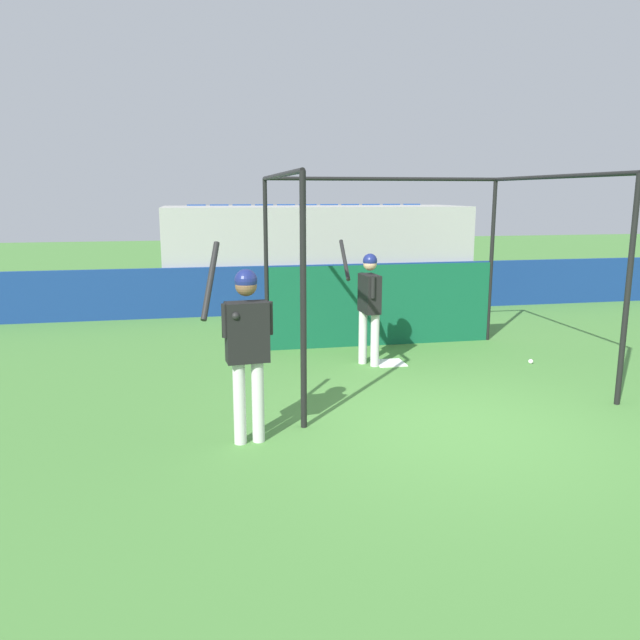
# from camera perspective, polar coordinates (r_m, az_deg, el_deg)

# --- Properties ---
(ground_plane) EXTENTS (60.00, 60.00, 0.00)m
(ground_plane) POSITION_cam_1_polar(r_m,az_deg,el_deg) (7.40, 11.97, -9.37)
(ground_plane) COLOR #477F38
(outfield_wall) EXTENTS (24.00, 0.12, 1.06)m
(outfield_wall) POSITION_cam_1_polar(r_m,az_deg,el_deg) (13.88, 0.53, 2.90)
(outfield_wall) COLOR navy
(outfield_wall) RESTS_ON ground
(bleacher_section) EXTENTS (7.05, 2.40, 2.34)m
(bleacher_section) POSITION_cam_1_polar(r_m,az_deg,el_deg) (15.03, -0.46, 6.00)
(bleacher_section) COLOR #9E9E99
(bleacher_section) RESTS_ON ground
(batting_cage) EXTENTS (4.07, 3.68, 2.87)m
(batting_cage) POSITION_cam_1_polar(r_m,az_deg,el_deg) (10.23, 6.69, 3.58)
(batting_cage) COLOR black
(batting_cage) RESTS_ON ground
(home_plate) EXTENTS (0.44, 0.44, 0.02)m
(home_plate) POSITION_cam_1_polar(r_m,az_deg,el_deg) (9.82, 6.42, -3.92)
(home_plate) COLOR white
(home_plate) RESTS_ON ground
(player_batter) EXTENTS (0.54, 0.90, 1.90)m
(player_batter) POSITION_cam_1_polar(r_m,az_deg,el_deg) (9.50, 4.47, 1.97)
(player_batter) COLOR silver
(player_batter) RESTS_ON ground
(player_waiting) EXTENTS (0.75, 0.54, 2.13)m
(player_waiting) POSITION_cam_1_polar(r_m,az_deg,el_deg) (6.47, -6.75, -1.71)
(player_waiting) COLOR silver
(player_waiting) RESTS_ON ground
(baseball) EXTENTS (0.07, 0.07, 0.07)m
(baseball) POSITION_cam_1_polar(r_m,az_deg,el_deg) (10.27, 18.71, -3.62)
(baseball) COLOR white
(baseball) RESTS_ON ground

